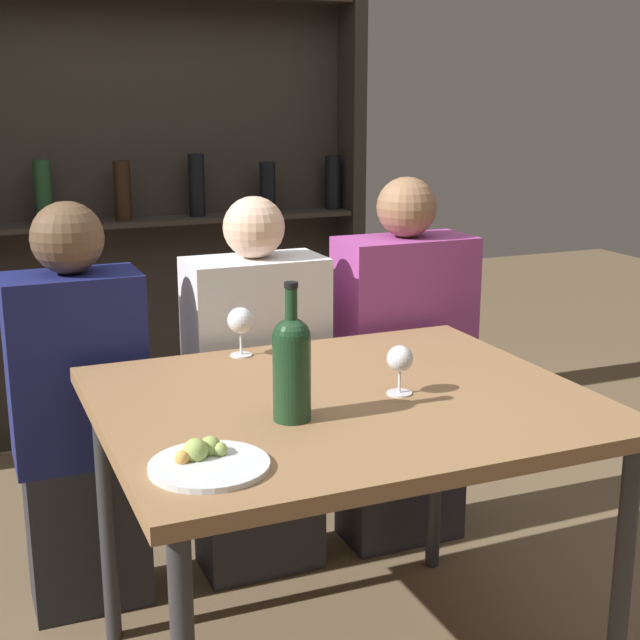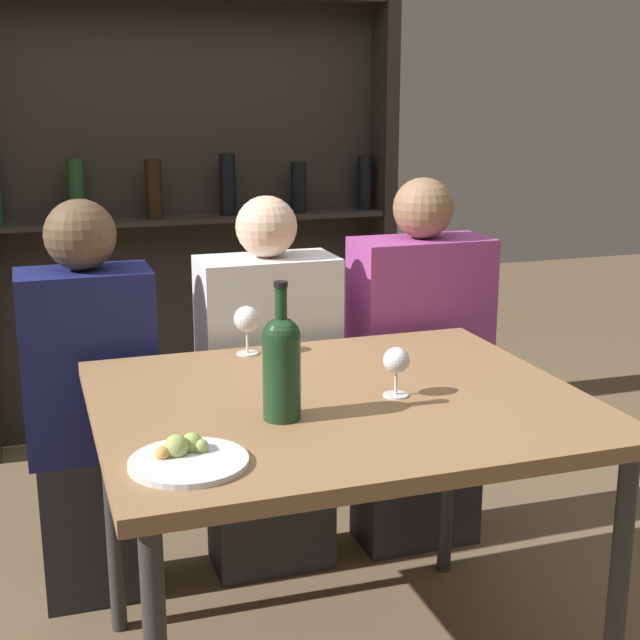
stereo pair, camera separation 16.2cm
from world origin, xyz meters
The scene contains 9 objects.
dining_table centered at (0.00, 0.00, 0.70)m, with size 1.13×0.95×0.77m.
wine_rack_wall centered at (0.00, 1.88, 1.07)m, with size 1.78×0.21×2.11m.
wine_bottle centered at (-0.17, -0.10, 0.90)m, with size 0.08×0.08×0.31m.
wine_glass_0 centered at (0.13, -0.04, 0.85)m, with size 0.06×0.06×0.12m.
wine_glass_1 centered at (-0.12, 0.41, 0.87)m, with size 0.07×0.07×0.13m.
food_plate_0 centered at (-0.41, -0.27, 0.78)m, with size 0.23×0.23×0.05m.
seated_person_left centered at (-0.53, 0.64, 0.56)m, with size 0.37×0.22×1.18m.
seated_person_center centered at (0.00, 0.64, 0.55)m, with size 0.41×0.22×1.17m.
seated_person_right centered at (0.50, 0.64, 0.57)m, with size 0.43×0.22×1.21m.
Camera 1 is at (-0.82, -1.81, 1.46)m, focal length 50.00 mm.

